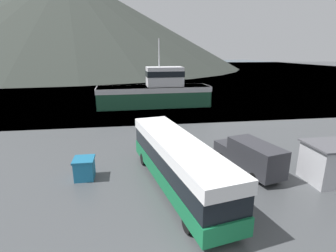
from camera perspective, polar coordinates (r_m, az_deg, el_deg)
water_surface at (r=150.33m, az=-7.97°, el=12.57°), size 240.00×240.00×0.00m
hill_backdrop at (r=161.39m, az=-20.61°, el=20.66°), size 181.22×181.22×48.78m
tour_bus at (r=16.68m, az=2.01°, el=-7.65°), size 4.85×12.40×3.27m
delivery_van at (r=20.06m, az=17.41°, el=-6.11°), size 3.32×6.36×2.33m
fishing_boat at (r=41.97m, az=-2.69°, el=7.52°), size 17.87×5.28×10.40m
storage_bin at (r=19.18m, az=-17.73°, el=-8.75°), size 1.40×1.54×1.47m
dock_kiosk at (r=20.70m, az=31.80°, el=-6.83°), size 3.19×2.84×2.68m
mooring_bollard at (r=30.21m, az=-6.44°, el=0.21°), size 0.35×0.35×0.69m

